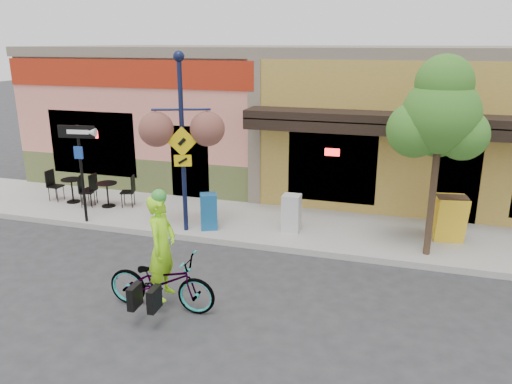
% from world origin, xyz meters
% --- Properties ---
extents(ground, '(90.00, 90.00, 0.00)m').
position_xyz_m(ground, '(0.00, 0.00, 0.00)').
color(ground, '#2D2D30').
rests_on(ground, ground).
extents(sidewalk, '(24.00, 3.00, 0.15)m').
position_xyz_m(sidewalk, '(0.00, 2.00, 0.07)').
color(sidewalk, '#9E9B93').
rests_on(sidewalk, ground).
extents(curb, '(24.00, 0.12, 0.15)m').
position_xyz_m(curb, '(0.00, 0.55, 0.07)').
color(curb, '#A8A59E').
rests_on(curb, ground).
extents(building, '(18.20, 8.20, 4.50)m').
position_xyz_m(building, '(0.00, 7.50, 2.25)').
color(building, '#E28170').
rests_on(building, ground).
extents(bicycle, '(2.05, 0.78, 1.06)m').
position_xyz_m(bicycle, '(-0.91, -2.55, 0.53)').
color(bicycle, maroon).
rests_on(bicycle, ground).
extents(cyclist_rider, '(0.48, 0.71, 1.90)m').
position_xyz_m(cyclist_rider, '(-0.86, -2.55, 0.95)').
color(cyclist_rider, '#A2FF1A').
rests_on(cyclist_rider, ground).
extents(lamp_post, '(1.48, 0.99, 4.32)m').
position_xyz_m(lamp_post, '(-1.99, 0.84, 2.31)').
color(lamp_post, '#131A3C').
rests_on(lamp_post, sidewalk).
extents(one_way_sign, '(0.99, 0.35, 2.52)m').
position_xyz_m(one_way_sign, '(-4.74, 0.65, 1.41)').
color(one_way_sign, black).
rests_on(one_way_sign, sidewalk).
extents(cafe_set_left, '(1.55, 0.80, 0.92)m').
position_xyz_m(cafe_set_left, '(-6.08, 1.92, 0.61)').
color(cafe_set_left, black).
rests_on(cafe_set_left, sidewalk).
extents(cafe_set_right, '(1.68, 1.17, 0.91)m').
position_xyz_m(cafe_set_right, '(-4.88, 1.88, 0.61)').
color(cafe_set_right, black).
rests_on(cafe_set_right, sidewalk).
extents(newspaper_box_blue, '(0.52, 0.50, 0.91)m').
position_xyz_m(newspaper_box_blue, '(-1.47, 1.09, 0.60)').
color(newspaper_box_blue, '#17558C').
rests_on(newspaper_box_blue, sidewalk).
extents(newspaper_box_grey, '(0.43, 0.39, 0.93)m').
position_xyz_m(newspaper_box_grey, '(0.52, 1.54, 0.61)').
color(newspaper_box_grey, '#BEBEBE').
rests_on(newspaper_box_grey, sidewalk).
extents(street_tree, '(2.12, 2.12, 4.33)m').
position_xyz_m(street_tree, '(3.71, 1.04, 2.31)').
color(street_tree, '#3D7A26').
rests_on(street_tree, sidewalk).
extents(sandwich_board, '(0.73, 0.58, 1.11)m').
position_xyz_m(sandwich_board, '(4.24, 1.75, 0.70)').
color(sandwich_board, yellow).
rests_on(sandwich_board, sidewalk).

